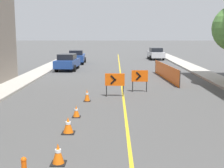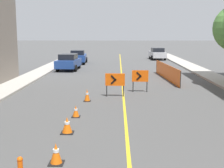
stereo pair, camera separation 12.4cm
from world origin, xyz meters
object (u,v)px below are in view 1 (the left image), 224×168
(traffic_cone_fifth, at_px, (76,111))
(parked_car_curb_mid, at_px, (77,57))
(traffic_cone_fourth, at_px, (68,125))
(traffic_cone_farthest, at_px, (87,95))
(traffic_cone_third, at_px, (58,154))
(arrow_barricade_primary, at_px, (115,80))
(parked_car_curb_far, at_px, (156,54))
(arrow_barricade_secondary, at_px, (140,77))
(parked_car_curb_near, at_px, (67,62))

(traffic_cone_fifth, xyz_separation_m, parked_car_curb_mid, (-2.91, 23.73, 0.55))
(traffic_cone_fourth, xyz_separation_m, traffic_cone_farthest, (0.20, 5.34, 0.02))
(traffic_cone_third, distance_m, parked_car_curb_mid, 28.76)
(traffic_cone_farthest, xyz_separation_m, parked_car_curb_mid, (-3.09, 20.58, 0.48))
(traffic_cone_fifth, height_order, arrow_barricade_primary, arrow_barricade_primary)
(traffic_cone_fifth, xyz_separation_m, arrow_barricade_primary, (1.65, 4.43, 0.67))
(parked_car_curb_mid, xyz_separation_m, parked_car_curb_far, (10.09, 5.89, 0.00))
(parked_car_curb_mid, bearing_deg, traffic_cone_fifth, -86.36)
(traffic_cone_third, xyz_separation_m, arrow_barricade_secondary, (3.06, 10.71, 0.64))
(traffic_cone_third, relative_size, traffic_cone_farthest, 0.92)
(traffic_cone_third, bearing_deg, parked_car_curb_far, 78.40)
(traffic_cone_farthest, bearing_deg, traffic_cone_fourth, -92.17)
(parked_car_curb_near, xyz_separation_m, parked_car_curb_mid, (0.09, 6.57, 0.00))
(traffic_cone_third, distance_m, traffic_cone_farthest, 8.01)
(traffic_cone_fifth, bearing_deg, parked_car_curb_mid, 96.99)
(arrow_barricade_secondary, bearing_deg, traffic_cone_farthest, -135.41)
(traffic_cone_farthest, relative_size, parked_car_curb_far, 0.15)
(arrow_barricade_secondary, distance_m, parked_car_curb_near, 12.89)
(traffic_cone_third, bearing_deg, arrow_barricade_secondary, 74.03)
(traffic_cone_third, distance_m, traffic_cone_fourth, 2.68)
(arrow_barricade_primary, bearing_deg, parked_car_curb_mid, 105.68)
(traffic_cone_fourth, xyz_separation_m, parked_car_curb_mid, (-2.89, 25.92, 0.50))
(traffic_cone_fifth, xyz_separation_m, traffic_cone_farthest, (0.18, 3.15, 0.07))
(traffic_cone_third, bearing_deg, traffic_cone_farthest, 89.45)
(traffic_cone_fourth, height_order, parked_car_curb_near, parked_car_curb_near)
(arrow_barricade_secondary, relative_size, parked_car_curb_far, 0.30)
(traffic_cone_farthest, xyz_separation_m, arrow_barricade_secondary, (2.99, 2.70, 0.61))
(arrow_barricade_primary, bearing_deg, traffic_cone_fourth, -101.76)
(traffic_cone_farthest, bearing_deg, traffic_cone_third, -90.55)
(arrow_barricade_secondary, height_order, parked_car_curb_mid, parked_car_curb_mid)
(traffic_cone_fourth, relative_size, traffic_cone_fifth, 1.17)
(arrow_barricade_primary, relative_size, parked_car_curb_near, 0.30)
(parked_car_curb_mid, distance_m, parked_car_curb_far, 11.68)
(traffic_cone_third, bearing_deg, traffic_cone_fourth, 92.69)
(traffic_cone_fourth, xyz_separation_m, arrow_barricade_secondary, (3.19, 8.04, 0.64))
(traffic_cone_fifth, height_order, traffic_cone_farthest, traffic_cone_farthest)
(traffic_cone_fourth, xyz_separation_m, parked_car_curb_far, (7.20, 31.80, 0.50))
(arrow_barricade_primary, xyz_separation_m, arrow_barricade_secondary, (1.52, 1.42, 0.01))
(traffic_cone_fourth, relative_size, parked_car_curb_far, 0.14)
(traffic_cone_farthest, xyz_separation_m, parked_car_curb_far, (7.00, 26.47, 0.48))
(traffic_cone_fifth, xyz_separation_m, parked_car_curb_near, (-3.00, 17.17, 0.55))
(traffic_cone_fifth, bearing_deg, arrow_barricade_primary, 69.62)
(traffic_cone_farthest, distance_m, parked_car_curb_far, 27.38)
(parked_car_curb_near, bearing_deg, traffic_cone_fifth, -76.78)
(parked_car_curb_near, bearing_deg, arrow_barricade_primary, -66.64)
(traffic_cone_third, height_order, traffic_cone_farthest, traffic_cone_farthest)
(traffic_cone_third, height_order, traffic_cone_fifth, traffic_cone_third)
(traffic_cone_third, bearing_deg, traffic_cone_fifth, 91.22)
(traffic_cone_third, distance_m, traffic_cone_fifth, 4.86)
(parked_car_curb_far, bearing_deg, traffic_cone_farthest, -107.90)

